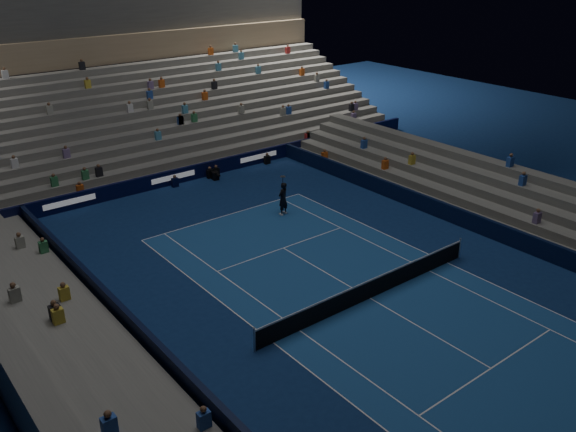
{
  "coord_description": "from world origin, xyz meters",
  "views": [
    {
      "loc": [
        -17.58,
        -16.31,
        14.54
      ],
      "look_at": [
        0.0,
        6.0,
        2.0
      ],
      "focal_mm": 37.95,
      "sensor_mm": 36.0,
      "label": 1
    }
  ],
  "objects": [
    {
      "name": "tennis_player",
      "position": [
        2.73,
        9.96,
        1.01
      ],
      "size": [
        0.84,
        0.66,
        2.01
      ],
      "primitive_type": "imported",
      "rotation": [
        0.0,
        0.0,
        3.42
      ],
      "color": "black",
      "rests_on": "ground"
    },
    {
      "name": "sponsor_barrier_far",
      "position": [
        0.0,
        18.5,
        0.5
      ],
      "size": [
        44.0,
        0.25,
        1.0
      ],
      "primitive_type": "cube",
      "color": "black",
      "rests_on": "ground"
    },
    {
      "name": "tennis_net",
      "position": [
        0.0,
        0.0,
        0.5
      ],
      "size": [
        12.9,
        0.1,
        1.1
      ],
      "color": "#B2B2B7",
      "rests_on": "ground"
    },
    {
      "name": "court_surface",
      "position": [
        0.0,
        0.0,
        0.01
      ],
      "size": [
        10.97,
        23.77,
        0.01
      ],
      "primitive_type": "cube",
      "color": "navy",
      "rests_on": "ground"
    },
    {
      "name": "sponsor_barrier_east",
      "position": [
        9.7,
        0.0,
        0.5
      ],
      "size": [
        0.25,
        37.0,
        1.0
      ],
      "primitive_type": "cube",
      "color": "black",
      "rests_on": "ground"
    },
    {
      "name": "grandstand_main",
      "position": [
        0.0,
        27.9,
        3.38
      ],
      "size": [
        44.0,
        15.2,
        11.2
      ],
      "color": "slate",
      "rests_on": "ground"
    },
    {
      "name": "grandstand_west",
      "position": [
        -13.17,
        0.0,
        0.92
      ],
      "size": [
        5.0,
        37.0,
        2.5
      ],
      "color": "slate",
      "rests_on": "ground"
    },
    {
      "name": "grandstand_east",
      "position": [
        13.17,
        0.0,
        0.92
      ],
      "size": [
        5.0,
        37.0,
        2.5
      ],
      "color": "slate",
      "rests_on": "ground"
    },
    {
      "name": "ground",
      "position": [
        0.0,
        0.0,
        0.0
      ],
      "size": [
        90.0,
        90.0,
        0.0
      ],
      "primitive_type": "plane",
      "color": "navy",
      "rests_on": "ground"
    },
    {
      "name": "sponsor_barrier_west",
      "position": [
        -9.7,
        0.0,
        0.5
      ],
      "size": [
        0.25,
        37.0,
        1.0
      ],
      "primitive_type": "cube",
      "color": "black",
      "rests_on": "ground"
    },
    {
      "name": "broadcast_camera",
      "position": [
        2.73,
        17.5,
        0.29
      ],
      "size": [
        0.5,
        0.91,
        0.56
      ],
      "color": "black",
      "rests_on": "ground"
    }
  ]
}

